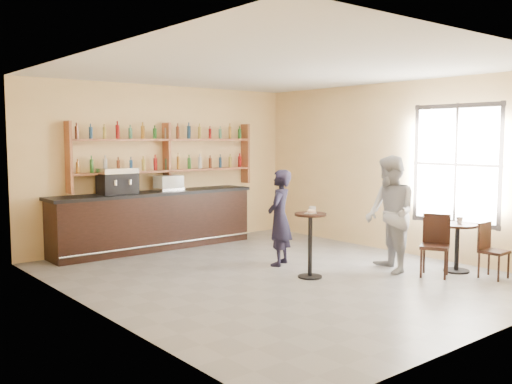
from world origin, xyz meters
TOP-DOWN VIEW (x-y plane):
  - floor at (0.00, 0.00)m, footprint 7.00×7.00m
  - ceiling at (0.00, 0.00)m, footprint 7.00×7.00m
  - wall_back at (0.00, 3.50)m, footprint 7.00×0.00m
  - wall_front at (0.00, -3.50)m, footprint 7.00×0.00m
  - wall_left at (-3.00, 0.00)m, footprint 0.00×7.00m
  - wall_right at (3.00, 0.00)m, footprint 0.00×7.00m
  - window_pane at (2.99, -1.20)m, footprint 0.00×2.00m
  - window_frame at (2.99, -1.20)m, footprint 0.04×1.70m
  - shelf_unit at (0.00, 3.37)m, footprint 4.00×0.26m
  - liquor_bottles at (0.00, 3.37)m, footprint 3.68×0.10m
  - bar_counter at (-0.43, 3.15)m, footprint 4.15×0.81m
  - espresso_machine at (-1.18, 3.15)m, footprint 0.68×0.44m
  - pastry_case at (-0.10, 3.15)m, footprint 0.50×0.40m
  - pedestal_table at (0.30, -0.40)m, footprint 0.58×0.58m
  - napkin at (0.30, -0.40)m, footprint 0.17×0.17m
  - donut at (0.31, -0.41)m, footprint 0.18×0.18m
  - cup_pedestal at (0.44, -0.30)m, footprint 0.13×0.13m
  - man_main at (0.52, 0.55)m, footprint 0.71×0.63m
  - cafe_table at (2.40, -1.63)m, footprint 0.72×0.72m
  - cup_cafe at (2.45, -1.63)m, footprint 0.11×0.11m
  - chair_west at (1.85, -1.58)m, footprint 0.56×0.56m
  - chair_south at (2.45, -2.23)m, footprint 0.38×0.38m
  - patron_second at (1.56, -0.94)m, footprint 1.06×1.14m

SIDE VIEW (x-z plane):
  - floor at x=0.00m, z-range 0.00..0.00m
  - cafe_table at x=2.40m, z-range 0.00..0.78m
  - chair_south at x=2.45m, z-range 0.00..0.85m
  - chair_west at x=1.85m, z-range 0.00..0.96m
  - pedestal_table at x=0.30m, z-range 0.00..1.01m
  - bar_counter at x=-0.43m, z-range 0.00..1.12m
  - man_main at x=0.52m, z-range 0.00..1.62m
  - cup_cafe at x=2.45m, z-range 0.78..0.89m
  - patron_second at x=1.56m, z-range 0.00..1.88m
  - napkin at x=0.30m, z-range 1.01..1.01m
  - donut at x=0.31m, z-range 1.01..1.06m
  - cup_pedestal at x=0.44m, z-range 1.01..1.09m
  - pastry_case at x=-0.10m, z-range 1.12..1.42m
  - espresso_machine at x=-1.18m, z-range 1.12..1.60m
  - wall_back at x=0.00m, z-range -1.90..5.10m
  - wall_front at x=0.00m, z-range -1.90..5.10m
  - wall_left at x=-3.00m, z-range -1.90..5.10m
  - wall_right at x=3.00m, z-range -1.90..5.10m
  - window_frame at x=2.99m, z-range 0.65..2.75m
  - window_pane at x=2.99m, z-range 0.70..2.70m
  - shelf_unit at x=0.00m, z-range 1.11..2.51m
  - liquor_bottles at x=0.00m, z-range 1.48..2.48m
  - ceiling at x=0.00m, z-range 3.20..3.20m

